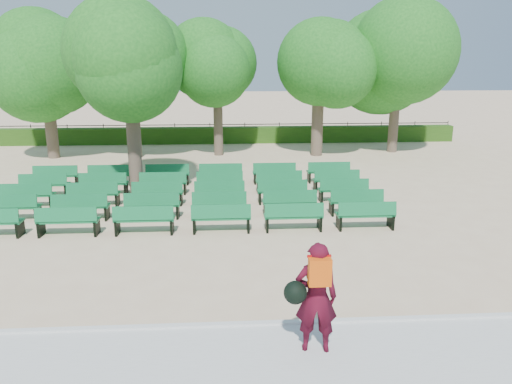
{
  "coord_description": "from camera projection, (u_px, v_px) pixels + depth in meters",
  "views": [
    {
      "loc": [
        -0.18,
        -14.23,
        4.66
      ],
      "look_at": [
        0.67,
        -1.0,
        1.1
      ],
      "focal_mm": 35.0,
      "sensor_mm": 36.0,
      "label": 1
    }
  ],
  "objects": [
    {
      "name": "person",
      "position": [
        315.0,
        296.0,
        7.9
      ],
      "size": [
        0.89,
        0.56,
        1.85
      ],
      "rotation": [
        0.0,
        0.0,
        3.03
      ],
      "color": "#460A1A",
      "rests_on": "ground"
    },
    {
      "name": "hedge",
      "position": [
        228.0,
        135.0,
        28.31
      ],
      "size": [
        26.0,
        0.7,
        0.9
      ],
      "primitive_type": "cube",
      "color": "#285114",
      "rests_on": "ground"
    },
    {
      "name": "paving",
      "position": [
        239.0,
        364.0,
        7.8
      ],
      "size": [
        30.0,
        2.2,
        0.06
      ],
      "primitive_type": "cube",
      "color": "silver",
      "rests_on": "ground"
    },
    {
      "name": "tree_line",
      "position": [
        228.0,
        156.0,
        24.58
      ],
      "size": [
        21.8,
        6.8,
        7.04
      ],
      "primitive_type": null,
      "color": "#247420",
      "rests_on": "ground"
    },
    {
      "name": "fence",
      "position": [
        228.0,
        142.0,
        28.82
      ],
      "size": [
        26.0,
        0.1,
        1.02
      ],
      "primitive_type": null,
      "color": "black",
      "rests_on": "ground"
    },
    {
      "name": "tree_among",
      "position": [
        130.0,
        76.0,
        16.7
      ],
      "size": [
        4.12,
        4.12,
        5.98
      ],
      "color": "brown",
      "rests_on": "ground"
    },
    {
      "name": "bench_array",
      "position": [
        190.0,
        202.0,
        16.45
      ],
      "size": [
        1.64,
        0.53,
        1.03
      ],
      "rotation": [
        0.0,
        0.0,
        -0.02
      ],
      "color": "#136E3A",
      "rests_on": "ground"
    },
    {
      "name": "curb",
      "position": [
        237.0,
        325.0,
        8.9
      ],
      "size": [
        30.0,
        0.12,
        0.1
      ],
      "primitive_type": "cube",
      "color": "silver",
      "rests_on": "ground"
    },
    {
      "name": "ground",
      "position": [
        232.0,
        219.0,
        14.94
      ],
      "size": [
        120.0,
        120.0,
        0.0
      ],
      "primitive_type": "plane",
      "color": "#D6B48E"
    }
  ]
}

